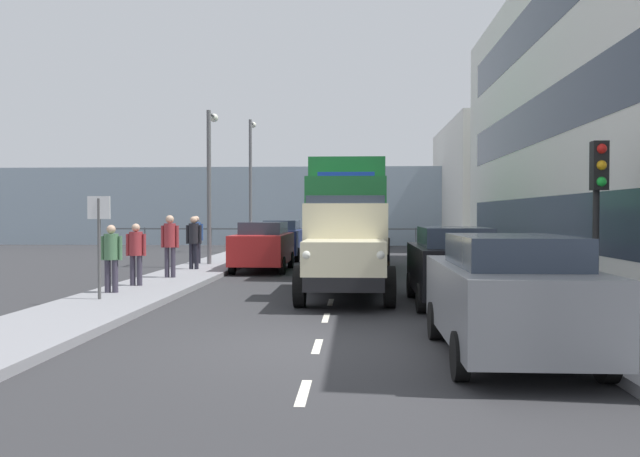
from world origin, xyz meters
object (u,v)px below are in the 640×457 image
(car_black_kerbside_1, at_px, (452,264))
(pedestrian_with_bag, at_px, (111,253))
(lorry_cargo_green, at_px, (347,212))
(pedestrian_couple_b, at_px, (136,249))
(pedestrian_by_lamp, at_px, (194,238))
(lamp_post_promenade, at_px, (210,171))
(pedestrian_near_railing, at_px, (170,241))
(traffic_light_near, at_px, (598,189))
(car_navy_oppositeside_1, at_px, (282,239))
(street_sign, at_px, (99,229))
(lamp_post_far, at_px, (251,173))
(car_red_oppositeside_0, at_px, (263,245))
(car_grey_kerbside_near, at_px, (509,294))
(pedestrian_couple_a, at_px, (196,235))
(truck_vintage_cream, at_px, (346,249))

(car_black_kerbside_1, height_order, pedestrian_with_bag, pedestrian_with_bag)
(lorry_cargo_green, relative_size, pedestrian_couple_b, 5.10)
(pedestrian_by_lamp, relative_size, lamp_post_promenade, 0.31)
(pedestrian_near_railing, distance_m, pedestrian_by_lamp, 2.90)
(car_black_kerbside_1, bearing_deg, traffic_light_near, 136.39)
(car_navy_oppositeside_1, xyz_separation_m, lamp_post_promenade, (2.18, 4.38, 2.70))
(street_sign, bearing_deg, pedestrian_by_lamp, -90.95)
(pedestrian_near_railing, xyz_separation_m, pedestrian_by_lamp, (0.02, -2.90, -0.03))
(pedestrian_by_lamp, xyz_separation_m, lamp_post_far, (-0.02, -11.82, 2.92))
(lorry_cargo_green, xyz_separation_m, car_navy_oppositeside_1, (2.96, -5.48, -1.18))
(car_navy_oppositeside_1, distance_m, lamp_post_promenade, 5.59)
(pedestrian_couple_b, height_order, lamp_post_far, lamp_post_far)
(lorry_cargo_green, xyz_separation_m, lamp_post_far, (5.13, -10.47, 2.04))
(lorry_cargo_green, relative_size, car_red_oppositeside_0, 1.84)
(car_grey_kerbside_near, relative_size, car_red_oppositeside_0, 0.95)
(pedestrian_by_lamp, relative_size, street_sign, 0.79)
(pedestrian_couple_a, xyz_separation_m, lamp_post_promenade, (-0.57, 0.15, 2.40))
(car_red_oppositeside_0, distance_m, pedestrian_by_lamp, 2.50)
(pedestrian_by_lamp, relative_size, lamp_post_far, 0.26)
(truck_vintage_cream, height_order, traffic_light_near, traffic_light_near)
(car_grey_kerbside_near, relative_size, car_navy_oppositeside_1, 1.00)
(pedestrian_near_railing, height_order, lamp_post_far, lamp_post_far)
(truck_vintage_cream, distance_m, car_grey_kerbside_near, 6.60)
(pedestrian_couple_b, height_order, lamp_post_promenade, lamp_post_promenade)
(car_red_oppositeside_0, height_order, pedestrian_with_bag, pedestrian_with_bag)
(pedestrian_couple_b, height_order, pedestrian_near_railing, pedestrian_near_railing)
(truck_vintage_cream, height_order, car_black_kerbside_1, truck_vintage_cream)
(car_grey_kerbside_near, bearing_deg, street_sign, -31.80)
(car_navy_oppositeside_1, bearing_deg, pedestrian_with_bag, 79.47)
(lorry_cargo_green, distance_m, car_grey_kerbside_near, 14.20)
(pedestrian_near_railing, bearing_deg, pedestrian_with_bag, 84.91)
(car_red_oppositeside_0, bearing_deg, pedestrian_couple_a, -27.45)
(car_red_oppositeside_0, xyz_separation_m, pedestrian_couple_b, (2.43, 6.26, 0.20))
(car_navy_oppositeside_1, bearing_deg, pedestrian_couple_b, 78.50)
(pedestrian_couple_b, distance_m, pedestrian_by_lamp, 5.11)
(pedestrian_near_railing, xyz_separation_m, pedestrian_couple_a, (0.58, -5.48, -0.03))
(lorry_cargo_green, distance_m, street_sign, 10.57)
(lamp_post_promenade, bearing_deg, lorry_cargo_green, 167.95)
(lorry_cargo_green, bearing_deg, pedestrian_near_railing, 39.57)
(pedestrian_couple_a, height_order, lamp_post_far, lamp_post_far)
(pedestrian_couple_a, height_order, lamp_post_promenade, lamp_post_promenade)
(lamp_post_far, bearing_deg, traffic_light_near, 115.02)
(car_red_oppositeside_0, height_order, pedestrian_couple_b, pedestrian_couple_b)
(lamp_post_far, distance_m, street_sign, 19.77)
(lamp_post_far, bearing_deg, pedestrian_couple_b, 89.12)
(truck_vintage_cream, bearing_deg, car_grey_kerbside_near, 111.11)
(lorry_cargo_green, xyz_separation_m, pedestrian_couple_b, (5.39, 6.45, -0.98))
(lorry_cargo_green, relative_size, pedestrian_near_railing, 4.50)
(pedestrian_couple_b, distance_m, street_sign, 2.77)
(car_grey_kerbside_near, distance_m, street_sign, 9.13)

